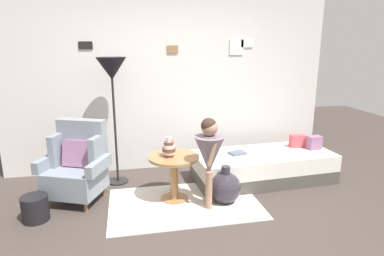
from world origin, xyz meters
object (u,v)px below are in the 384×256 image
Objects in this scene: demijohn_near at (225,187)px; side_table at (174,168)px; vase_striped at (169,149)px; floor_lamp at (112,75)px; armchair at (77,165)px; daybed at (263,166)px; book_on_daybed at (237,153)px; magazine_basket at (35,208)px; person_child at (209,152)px.

side_table is at bearing 161.63° from demijohn_near.
vase_striped is 1.24m from floor_lamp.
armchair is 2.10× the size of demijohn_near.
book_on_daybed is at bearing 176.04° from daybed.
floor_lamp is 1.81m from magazine_basket.
side_table is 0.53m from person_child.
vase_striped is 0.87× the size of magazine_basket.
magazine_basket is (-2.48, -0.57, -0.28)m from book_on_daybed.
side_table is at bearing 5.95° from vase_striped.
demijohn_near reaches higher than magazine_basket.
armchair is at bearing 167.48° from side_table.
armchair is 0.90× the size of person_child.
armchair is at bearing 166.52° from vase_striped.
book_on_daybed is at bearing 3.29° from armchair.
armchair reaches higher than side_table.
vase_striped is (-1.36, -0.35, 0.46)m from daybed.
side_table is (-1.30, -0.35, 0.21)m from daybed.
person_child reaches higher than vase_striped.
armchair is 0.50× the size of daybed.
magazine_basket is (-0.86, -0.87, -1.34)m from floor_lamp.
daybed is at bearing 37.17° from demijohn_near.
demijohn_near is at bearing -0.07° from magazine_basket.
armchair is 2.07m from book_on_daybed.
side_table is 1.32× the size of demijohn_near.
side_table is at bearing -158.17° from book_on_daybed.
floor_lamp is at bearing 132.68° from vase_striped.
book_on_daybed is at bearing 12.86° from magazine_basket.
daybed is at bearing 10.72° from magazine_basket.
daybed is 2.39m from floor_lamp.
side_table is 0.36× the size of floor_lamp.
armchair is 1.17m from side_table.
floor_lamp is at bearing 169.33° from book_on_daybed.
vase_striped is at bearing 163.68° from demijohn_near.
vase_striped is at bearing -159.04° from book_on_daybed.
magazine_basket is (-0.41, -0.45, -0.30)m from armchair.
side_table reaches higher than magazine_basket.
person_child is 0.54m from demijohn_near.
daybed is 1.23m from person_child.
book_on_daybed is at bearing -10.67° from floor_lamp.
person_child is 1.99m from magazine_basket.
armchair is 4.41× the size of book_on_daybed.
armchair reaches higher than demijohn_near.
daybed is 0.90m from demijohn_near.
armchair is 3.46× the size of magazine_basket.
demijohn_near is (-0.34, -0.57, -0.22)m from book_on_daybed.
demijohn_near is 1.65× the size of magazine_basket.
floor_lamp is 3.67× the size of demijohn_near.
floor_lamp is 6.06× the size of magazine_basket.
demijohn_near is (1.73, -0.45, -0.25)m from armchair.
person_child reaches higher than side_table.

